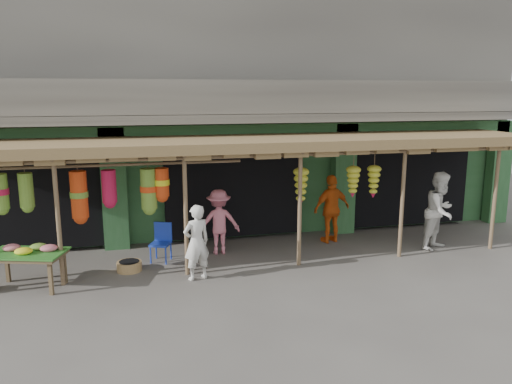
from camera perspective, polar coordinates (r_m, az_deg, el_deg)
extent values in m
plane|color=#514C47|center=(11.31, -0.28, -8.39)|extent=(80.00, 80.00, 0.00)
cube|color=gray|center=(15.59, -4.74, 15.69)|extent=(16.00, 6.00, 4.00)
cube|color=#2D6033|center=(15.87, -4.62, 2.94)|extent=(16.00, 5.70, 3.00)
cube|color=gray|center=(12.27, -2.11, 8.46)|extent=(16.00, 0.90, 0.22)
cube|color=gray|center=(11.86, -1.73, 10.78)|extent=(16.00, 0.10, 0.80)
cube|color=#2D6033|center=(12.68, -2.46, 6.97)|extent=(16.00, 0.35, 0.35)
cube|color=yellow|center=(12.62, -25.35, 5.41)|extent=(1.70, 0.06, 0.55)
cube|color=#B21414|center=(12.58, -25.38, 5.39)|extent=(1.30, 0.02, 0.30)
cube|color=black|center=(13.81, -24.03, 0.07)|extent=(3.60, 2.00, 2.50)
cube|color=black|center=(13.80, -3.18, 1.05)|extent=(3.60, 2.00, 2.50)
cube|color=black|center=(15.50, 15.32, 1.80)|extent=(3.60, 2.00, 2.50)
cube|color=#2D6033|center=(12.63, -15.88, 0.34)|extent=(0.60, 0.35, 3.00)
cube|color=#2D6033|center=(13.75, 9.94, 1.49)|extent=(0.60, 0.35, 3.00)
cube|color=#2D6033|center=(16.33, 25.92, 2.06)|extent=(0.60, 0.35, 3.00)
cylinder|color=brown|center=(10.57, -21.65, -3.27)|extent=(0.09, 0.09, 2.60)
cylinder|color=brown|center=(10.50, -8.03, -2.65)|extent=(0.09, 0.09, 2.60)
cylinder|color=brown|center=(11.02, 5.02, -1.91)|extent=(0.09, 0.09, 2.60)
cylinder|color=brown|center=(12.04, 16.37, -1.19)|extent=(0.09, 0.09, 2.60)
cylinder|color=brown|center=(13.46, 25.63, -0.56)|extent=(0.09, 0.09, 2.60)
cylinder|color=brown|center=(10.47, -1.38, 4.11)|extent=(12.90, 0.08, 0.08)
cylinder|color=brown|center=(10.67, -16.46, 2.96)|extent=(5.50, 0.06, 0.06)
cube|color=brown|center=(11.57, -1.34, 5.70)|extent=(14.00, 2.70, 0.22)
cube|color=brown|center=(10.42, -22.41, -9.18)|extent=(0.09, 0.09, 0.64)
cube|color=brown|center=(11.47, -26.53, -7.67)|extent=(0.09, 0.09, 0.64)
cube|color=brown|center=(10.93, -21.04, -8.13)|extent=(0.09, 0.09, 0.64)
cube|color=brown|center=(10.83, -24.73, -6.60)|extent=(1.57, 1.18, 0.06)
cube|color=#26661E|center=(10.82, -24.75, -6.35)|extent=(1.63, 1.24, 0.03)
ellipsoid|color=#DD6E7E|center=(11.05, -26.14, -5.74)|extent=(0.33, 0.28, 0.14)
ellipsoid|color=yellow|center=(10.71, -25.04, -6.15)|extent=(0.33, 0.28, 0.14)
ellipsoid|color=#DD6E7E|center=(10.72, -22.60, -5.94)|extent=(0.33, 0.28, 0.14)
ellipsoid|color=olive|center=(10.89, -23.60, -5.74)|extent=(0.33, 0.28, 0.14)
cylinder|color=#1C38B8|center=(11.61, -11.95, -7.07)|extent=(0.04, 0.04, 0.40)
cylinder|color=#1C38B8|center=(11.49, -10.27, -7.21)|extent=(0.04, 0.04, 0.40)
cylinder|color=#1C38B8|center=(11.93, -11.33, -6.55)|extent=(0.04, 0.04, 0.40)
cylinder|color=#1C38B8|center=(11.81, -9.70, -6.67)|extent=(0.04, 0.04, 0.40)
cube|color=#1C38B8|center=(11.64, -10.85, -5.85)|extent=(0.55, 0.55, 0.05)
cube|color=#1C38B8|center=(11.75, -10.57, -4.46)|extent=(0.40, 0.20, 0.45)
cylinder|color=olive|center=(11.30, -14.27, -8.22)|extent=(0.69, 0.69, 0.21)
imported|color=silver|center=(10.35, -6.80, -5.74)|extent=(0.67, 0.55, 1.59)
imported|color=silver|center=(13.03, 20.32, -2.02)|extent=(1.18, 1.10, 1.93)
imported|color=#E15A15|center=(12.93, 8.64, -1.90)|extent=(1.10, 0.64, 1.76)
imported|color=#D87285|center=(11.94, -4.27, -3.41)|extent=(1.03, 0.62, 1.56)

